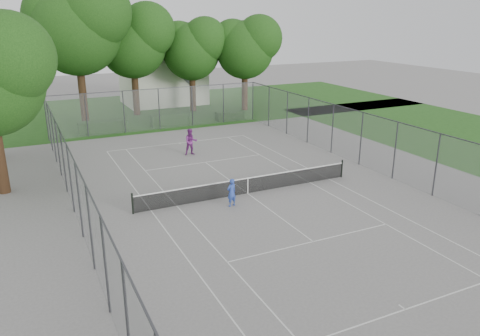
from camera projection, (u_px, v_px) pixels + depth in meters
name	position (u px, v px, depth m)	size (l,w,h in m)	color
ground	(248.00, 194.00, 25.92)	(120.00, 120.00, 0.00)	slate
grass_far	(135.00, 111.00, 48.18)	(60.00, 20.00, 0.00)	#1E4B15
court_markings	(248.00, 194.00, 25.92)	(11.03, 23.83, 0.01)	silver
tennis_net	(248.00, 185.00, 25.76)	(12.87, 0.10, 1.10)	black
perimeter_fence	(248.00, 163.00, 25.35)	(18.08, 34.08, 3.52)	#38383D
tree_far_left	(77.00, 23.00, 40.13)	(8.87, 8.10, 12.75)	#321E12
tree_far_midleft	(133.00, 38.00, 44.02)	(7.41, 6.76, 10.65)	#321E12
tree_far_midright	(192.00, 47.00, 46.19)	(6.48, 5.92, 9.32)	#321E12
tree_far_right	(246.00, 45.00, 46.62)	(6.62, 6.04, 9.51)	#321E12
hedge_left	(103.00, 127.00, 39.19)	(3.98, 1.19, 0.99)	#1B3F14
hedge_mid	(170.00, 120.00, 41.59)	(3.34, 0.96, 1.05)	#1B3F14
hedge_right	(230.00, 116.00, 43.96)	(2.64, 0.97, 0.79)	#1B3F14
house	(162.00, 65.00, 51.09)	(8.43, 6.54, 10.50)	white
girl_player	(232.00, 192.00, 24.03)	(0.54, 0.36, 1.49)	#304EB6
woman_player	(191.00, 142.00, 32.81)	(0.91, 0.71, 1.87)	#7B2A7E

